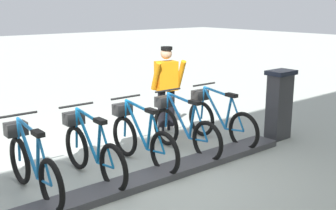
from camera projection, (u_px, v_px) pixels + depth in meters
ground_plane at (153, 180)px, 5.95m from camera, size 60.00×60.00×0.00m
dock_rail_base at (153, 177)px, 5.94m from camera, size 0.44×5.12×0.10m
payment_kiosk at (279, 104)px, 7.65m from camera, size 0.36×0.52×1.28m
bike_docked_0 at (219, 119)px, 7.53m from camera, size 1.72×0.54×1.02m
bike_docked_1 at (182, 127)px, 7.00m from camera, size 1.72×0.54×1.02m
bike_docked_2 at (141, 137)px, 6.46m from camera, size 1.72×0.54×1.02m
bike_docked_3 at (91, 149)px, 5.93m from camera, size 1.72×0.54×1.02m
bike_docked_4 at (32, 164)px, 5.39m from camera, size 1.72×0.54×1.02m
worker_near_rack at (166, 86)px, 8.05m from camera, size 0.55×0.68×1.66m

